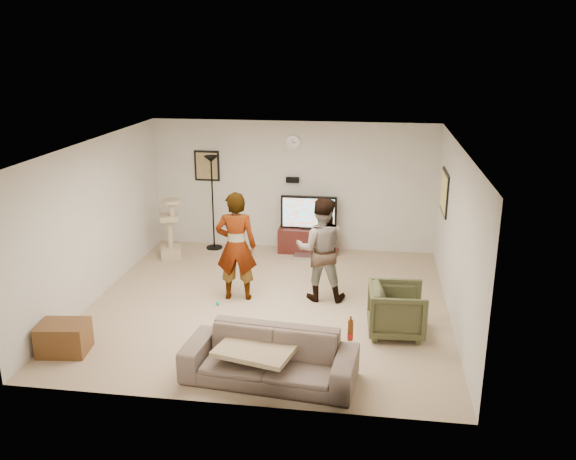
# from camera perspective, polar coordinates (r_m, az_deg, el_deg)

# --- Properties ---
(floor) EXTENTS (5.50, 5.50, 0.02)m
(floor) POSITION_cam_1_polar(r_m,az_deg,el_deg) (9.43, -1.82, -7.08)
(floor) COLOR tan
(floor) RESTS_ON ground
(ceiling) EXTENTS (5.50, 5.50, 0.02)m
(ceiling) POSITION_cam_1_polar(r_m,az_deg,el_deg) (8.69, -1.98, 8.22)
(ceiling) COLOR white
(ceiling) RESTS_ON wall_back
(wall_back) EXTENTS (5.50, 0.04, 2.50)m
(wall_back) POSITION_cam_1_polar(r_m,az_deg,el_deg) (11.60, 0.48, 4.24)
(wall_back) COLOR beige
(wall_back) RESTS_ON floor
(wall_front) EXTENTS (5.50, 0.04, 2.50)m
(wall_front) POSITION_cam_1_polar(r_m,az_deg,el_deg) (6.46, -6.17, -6.91)
(wall_front) COLOR beige
(wall_front) RESTS_ON floor
(wall_left) EXTENTS (0.04, 5.50, 2.50)m
(wall_left) POSITION_cam_1_polar(r_m,az_deg,el_deg) (9.83, -17.89, 0.92)
(wall_left) COLOR beige
(wall_left) RESTS_ON floor
(wall_right) EXTENTS (0.04, 5.50, 2.50)m
(wall_right) POSITION_cam_1_polar(r_m,az_deg,el_deg) (8.94, 15.75, -0.50)
(wall_right) COLOR beige
(wall_right) RESTS_ON floor
(wall_clock) EXTENTS (0.26, 0.04, 0.26)m
(wall_clock) POSITION_cam_1_polar(r_m,az_deg,el_deg) (11.41, 0.47, 8.36)
(wall_clock) COLOR white
(wall_clock) RESTS_ON wall_back
(wall_speaker) EXTENTS (0.25, 0.10, 0.10)m
(wall_speaker) POSITION_cam_1_polar(r_m,az_deg,el_deg) (11.52, 0.44, 4.80)
(wall_speaker) COLOR black
(wall_speaker) RESTS_ON wall_back
(picture_back) EXTENTS (0.42, 0.03, 0.52)m
(picture_back) POSITION_cam_1_polar(r_m,az_deg,el_deg) (11.85, -7.75, 6.10)
(picture_back) COLOR #8B784F
(picture_back) RESTS_ON wall_back
(picture_right) EXTENTS (0.03, 0.78, 0.62)m
(picture_right) POSITION_cam_1_polar(r_m,az_deg,el_deg) (10.40, 14.70, 3.51)
(picture_right) COLOR #FBEC71
(picture_right) RESTS_ON wall_right
(tv_stand) EXTENTS (1.15, 0.45, 0.48)m
(tv_stand) POSITION_cam_1_polar(r_m,az_deg,el_deg) (11.61, 1.97, -0.96)
(tv_stand) COLOR #371311
(tv_stand) RESTS_ON floor
(console_box) EXTENTS (0.40, 0.30, 0.07)m
(console_box) POSITION_cam_1_polar(r_m,az_deg,el_deg) (11.31, 1.58, -2.56)
(console_box) COLOR silver
(console_box) RESTS_ON floor
(tv) EXTENTS (1.08, 0.08, 0.64)m
(tv) POSITION_cam_1_polar(r_m,az_deg,el_deg) (11.44, 2.00, 1.70)
(tv) COLOR black
(tv) RESTS_ON tv_stand
(tv_screen) EXTENTS (0.99, 0.01, 0.56)m
(tv_screen) POSITION_cam_1_polar(r_m,az_deg,el_deg) (11.40, 1.97, 1.64)
(tv_screen) COLOR #2BC1EF
(tv_screen) RESTS_ON tv
(floor_lamp) EXTENTS (0.32, 0.32, 1.84)m
(floor_lamp) POSITION_cam_1_polar(r_m,az_deg,el_deg) (11.70, -7.20, 2.56)
(floor_lamp) COLOR black
(floor_lamp) RESTS_ON floor
(cat_tree) EXTENTS (0.47, 0.47, 1.16)m
(cat_tree) POSITION_cam_1_polar(r_m,az_deg,el_deg) (11.41, -11.23, 0.16)
(cat_tree) COLOR tan
(cat_tree) RESTS_ON floor
(person_left) EXTENTS (0.68, 0.48, 1.75)m
(person_left) POSITION_cam_1_polar(r_m,az_deg,el_deg) (9.34, -4.97, -1.55)
(person_left) COLOR gray
(person_left) RESTS_ON floor
(person_right) EXTENTS (0.82, 0.65, 1.65)m
(person_right) POSITION_cam_1_polar(r_m,az_deg,el_deg) (9.32, 3.19, -1.84)
(person_right) COLOR navy
(person_right) RESTS_ON floor
(sofa) EXTENTS (2.14, 1.01, 0.61)m
(sofa) POSITION_cam_1_polar(r_m,az_deg,el_deg) (7.32, -1.77, -12.05)
(sofa) COLOR #64544D
(sofa) RESTS_ON floor
(throw_blanket) EXTENTS (1.04, 0.90, 0.06)m
(throw_blanket) POSITION_cam_1_polar(r_m,az_deg,el_deg) (7.29, -3.03, -11.22)
(throw_blanket) COLOR tan
(throw_blanket) RESTS_ON sofa
(beer_bottle) EXTENTS (0.06, 0.06, 0.25)m
(beer_bottle) POSITION_cam_1_polar(r_m,az_deg,el_deg) (7.03, 5.98, -9.50)
(beer_bottle) COLOR #5F2D0C
(beer_bottle) RESTS_ON sofa
(armchair) EXTENTS (0.82, 0.80, 0.71)m
(armchair) POSITION_cam_1_polar(r_m,az_deg,el_deg) (8.49, 10.34, -7.56)
(armchair) COLOR #404329
(armchair) RESTS_ON floor
(side_table) EXTENTS (0.67, 0.54, 0.41)m
(side_table) POSITION_cam_1_polar(r_m,az_deg,el_deg) (8.48, -20.62, -9.62)
(side_table) COLOR #523218
(side_table) RESTS_ON floor
(toy_ball) EXTENTS (0.06, 0.06, 0.06)m
(toy_ball) POSITION_cam_1_polar(r_m,az_deg,el_deg) (9.42, -6.73, -6.96)
(toy_ball) COLOR #02AF8C
(toy_ball) RESTS_ON floor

